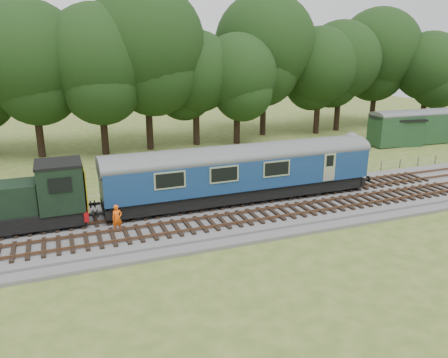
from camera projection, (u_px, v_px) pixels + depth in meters
name	position (u px, v px, depth m)	size (l,w,h in m)	color
ground	(224.00, 216.00, 27.44)	(120.00, 120.00, 0.00)	#435B21
ballast	(224.00, 214.00, 27.39)	(70.00, 7.00, 0.35)	#4C4C4F
track_north	(216.00, 203.00, 28.57)	(67.20, 2.40, 0.21)	black
track_south	(234.00, 219.00, 25.89)	(67.20, 2.40, 0.21)	black
fence	(201.00, 195.00, 31.46)	(64.00, 0.12, 1.00)	#6B6054
tree_line	(150.00, 146.00, 47.08)	(70.00, 8.00, 18.00)	black
dmu_railcar	(242.00, 168.00, 28.56)	(18.05, 2.86, 3.88)	black
shunter_loco	(9.00, 204.00, 23.93)	(8.91, 2.60, 3.38)	black
worker	(117.00, 218.00, 24.10)	(0.57, 0.37, 1.56)	#F8580D
parked_coach	(429.00, 124.00, 48.01)	(14.49, 3.10, 3.68)	#1B3B23
shed	(402.00, 131.00, 47.38)	(4.33, 4.33, 2.94)	#1B3B23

